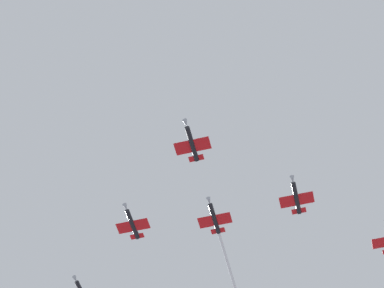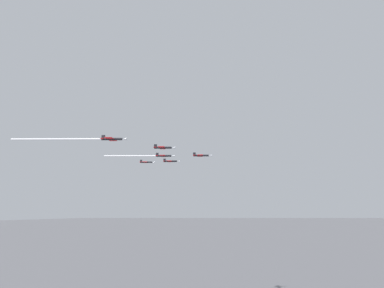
{
  "view_description": "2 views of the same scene",
  "coord_description": "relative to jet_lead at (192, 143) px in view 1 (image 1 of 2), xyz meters",
  "views": [
    {
      "loc": [
        53.18,
        1.77,
        3.94
      ],
      "look_at": [
        -19.17,
        10.47,
        114.27
      ],
      "focal_mm": 60.14,
      "sensor_mm": 36.0,
      "label": 1
    },
    {
      "loc": [
        -71.98,
        -118.78,
        93.78
      ],
      "look_at": [
        -29.3,
        -2.84,
        117.61
      ],
      "focal_mm": 24.05,
      "sensor_mm": 36.0,
      "label": 2
    }
  ],
  "objects": [
    {
      "name": "jet_port_outer",
      "position": [
        -27.73,
        10.63,
        -0.14
      ],
      "size": [
        36.67,
        15.95,
        2.18
      ],
      "rotation": [
        0.0,
        0.0,
        4.35
      ],
      "color": "black"
    },
    {
      "name": "jet_lead",
      "position": [
        0.0,
        0.0,
        0.0
      ],
      "size": [
        10.4,
        8.0,
        2.18
      ],
      "rotation": [
        0.0,
        0.0,
        4.35
      ],
      "color": "black"
    },
    {
      "name": "jet_starboard_inner",
      "position": [
        -24.05,
        -10.72,
        1.11
      ],
      "size": [
        10.4,
        8.0,
        2.18
      ],
      "rotation": [
        0.0,
        0.0,
        4.35
      ],
      "color": "black"
    },
    {
      "name": "jet_port_inner",
      "position": [
        -10.72,
        24.05,
        -0.82
      ],
      "size": [
        10.4,
        8.0,
        2.18
      ],
      "rotation": [
        0.0,
        0.0,
        4.35
      ],
      "color": "black"
    }
  ]
}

